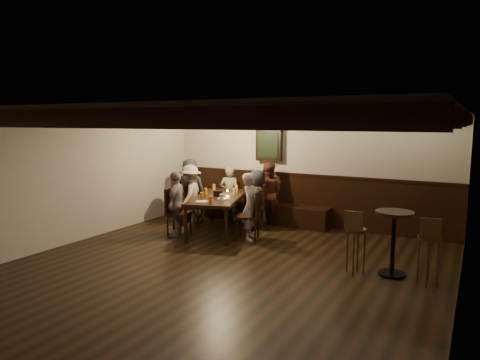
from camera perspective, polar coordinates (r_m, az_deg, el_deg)
The scene contains 27 objects.
room at distance 8.52m, azimuth 3.54°, elevation -0.36°, with size 7.00×7.00×7.00m.
dining_table at distance 8.84m, azimuth -2.90°, elevation -2.54°, with size 1.49×2.20×0.76m.
chair_left_near at distance 9.54m, azimuth -6.42°, elevation -4.42°, with size 0.51×0.51×0.88m.
chair_left_far at distance 8.70m, azimuth -8.24°, elevation -5.46°, with size 0.56×0.56×0.97m.
chair_right_near at distance 9.20m, azimuth 2.17°, elevation -4.65°, with size 0.56×0.56×0.97m.
chair_right_far at distance 8.34m, azimuth 1.18°, elevation -5.98°, with size 0.55×0.55×0.96m.
person_bench_left at distance 9.93m, azimuth -6.66°, elevation -1.30°, with size 0.70×0.46×1.43m, color #28282A.
person_bench_centre at distance 9.85m, azimuth -1.40°, elevation -1.82°, with size 0.46×0.30×1.26m, color gray.
person_bench_right at distance 9.54m, azimuth 3.68°, elevation -1.79°, with size 0.67×0.52×1.39m, color brown.
person_left_near at distance 9.47m, azimuth -6.64°, elevation -2.02°, with size 0.87×0.50×1.35m, color gray.
person_left_far at distance 8.64m, azimuth -8.47°, elevation -3.13°, with size 0.77×0.32×1.31m, color gray.
person_right_near at distance 9.13m, azimuth 2.37°, elevation -2.59°, with size 0.62×0.40×1.27m, color black.
person_right_far at distance 8.26m, azimuth 1.39°, elevation -3.57°, with size 0.48×0.31×1.31m, color #A3908A.
pint_a at distance 9.55m, azimuth -3.51°, elevation -0.96°, with size 0.07×0.07×0.14m, color #BF7219.
pint_b at distance 9.38m, azimuth -0.45°, elevation -1.10°, with size 0.07×0.07×0.14m, color #BF7219.
pint_c at distance 8.99m, azimuth -4.61°, elevation -1.53°, with size 0.07×0.07×0.14m, color #BF7219.
pint_d at distance 8.94m, azimuth -0.73°, elevation -1.55°, with size 0.07×0.07×0.14m, color silver.
pint_e at distance 8.44m, azimuth -5.11°, elevation -2.14°, with size 0.07×0.07×0.14m, color #BF7219.
pint_f at distance 8.24m, azimuth -2.50°, elevation -2.36°, with size 0.07×0.07×0.14m, color silver.
pint_g at distance 8.04m, azimuth -3.97°, elevation -2.63°, with size 0.07×0.07×0.14m, color #BF7219.
plate_near at distance 8.20m, azimuth -5.13°, elevation -2.88°, with size 0.24×0.24×0.01m, color white.
plate_far at distance 8.50m, azimuth -2.23°, elevation -2.48°, with size 0.24×0.24×0.01m, color white.
condiment_caddy at distance 8.77m, azimuth -2.99°, elevation -1.81°, with size 0.15×0.10×0.12m, color black.
candle at distance 9.08m, azimuth -1.71°, elevation -1.69°, with size 0.05×0.05×0.05m, color beige.
high_top_table at distance 6.76m, azimuth 19.80°, elevation -6.74°, with size 0.55×0.55×0.97m.
bar_stool_left at distance 6.73m, azimuth 15.14°, elevation -9.00°, with size 0.31×0.32×0.99m.
bar_stool_right at distance 6.63m, azimuth 23.79°, elevation -9.69°, with size 0.31×0.33×0.99m.
Camera 1 is at (3.38, -5.38, 2.29)m, focal length 32.00 mm.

